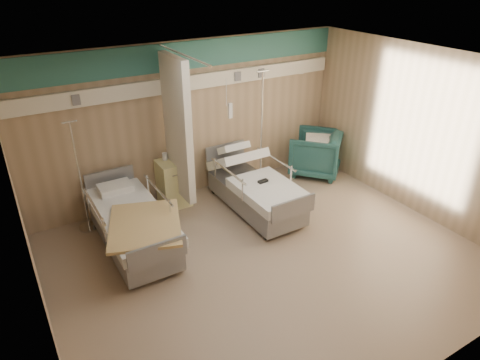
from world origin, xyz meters
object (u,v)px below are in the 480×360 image
at_px(iv_stand_right, 261,159).
at_px(visitor_armchair, 316,153).
at_px(iv_stand_left, 86,208).
at_px(bed_left, 133,230).
at_px(bed_right, 255,194).
at_px(bedside_cabinet, 174,183).

bearing_deg(iv_stand_right, visitor_armchair, -14.76).
xyz_separation_m(iv_stand_right, iv_stand_left, (-3.38, 0.01, -0.07)).
bearing_deg(bed_left, bed_right, 0.00).
distance_m(bedside_cabinet, iv_stand_right, 1.85).
xyz_separation_m(bed_left, bedside_cabinet, (1.05, 0.90, 0.11)).
relative_size(bed_left, iv_stand_left, 1.16).
bearing_deg(bed_right, bedside_cabinet, 141.95).
height_order(bedside_cabinet, iv_stand_right, iv_stand_right).
height_order(bed_left, iv_stand_left, iv_stand_left).
bearing_deg(iv_stand_left, bedside_cabinet, -0.40).
height_order(bed_left, iv_stand_right, iv_stand_right).
relative_size(bed_right, bedside_cabinet, 2.54).
xyz_separation_m(bedside_cabinet, iv_stand_left, (-1.53, 0.01, -0.04)).
bearing_deg(iv_stand_left, visitor_armchair, -3.92).
xyz_separation_m(bedside_cabinet, iv_stand_right, (1.85, 0.00, 0.03)).
relative_size(bed_right, iv_stand_right, 0.98).
xyz_separation_m(visitor_armchair, iv_stand_right, (-1.15, 0.30, 0.01)).
distance_m(bed_right, bed_left, 2.20).
height_order(iv_stand_right, iv_stand_left, iv_stand_right).
xyz_separation_m(bed_right, bedside_cabinet, (-1.15, 0.90, 0.11)).
bearing_deg(iv_stand_right, bedside_cabinet, -179.93).
bearing_deg(iv_stand_left, bed_right, -18.77).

